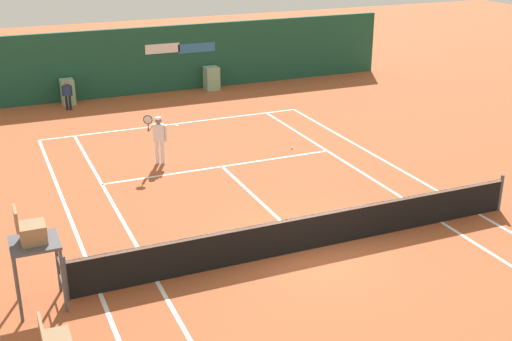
{
  "coord_description": "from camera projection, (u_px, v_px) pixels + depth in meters",
  "views": [
    {
      "loc": [
        -7.19,
        -13.17,
        7.87
      ],
      "look_at": [
        0.08,
        3.7,
        0.8
      ],
      "focal_mm": 46.78,
      "sensor_mm": 36.0,
      "label": 1
    }
  ],
  "objects": [
    {
      "name": "ball_kid_right_post",
      "position": [
        67.0,
        93.0,
        28.45
      ],
      "size": [
        0.42,
        0.22,
        1.28
      ],
      "rotation": [
        0.0,
        0.0,
        2.94
      ],
      "color": "black",
      "rests_on": "ground_plane"
    },
    {
      "name": "tennis_net",
      "position": [
        312.0,
        231.0,
        16.59
      ],
      "size": [
        12.1,
        0.1,
        1.07
      ],
      "color": "#4C4C51",
      "rests_on": "ground_plane"
    },
    {
      "name": "umpire_chair",
      "position": [
        33.0,
        241.0,
        13.78
      ],
      "size": [
        1.0,
        1.0,
        2.34
      ],
      "rotation": [
        0.0,
        0.0,
        -1.57
      ],
      "color": "#47474C",
      "rests_on": "ground_plane"
    },
    {
      "name": "tennis_ball_by_sideline",
      "position": [
        292.0,
        148.0,
        23.89
      ],
      "size": [
        0.07,
        0.07,
        0.07
      ],
      "primitive_type": "sphere",
      "color": "#CCE033",
      "rests_on": "ground_plane"
    },
    {
      "name": "ground_plane",
      "position": [
        301.0,
        239.0,
        17.26
      ],
      "size": [
        80.0,
        80.0,
        0.01
      ],
      "color": "#A8512D"
    },
    {
      "name": "player_on_baseline",
      "position": [
        159.0,
        136.0,
        22.16
      ],
      "size": [
        0.83,
        0.65,
        1.86
      ],
      "rotation": [
        0.0,
        0.0,
        2.7
      ],
      "color": "white",
      "rests_on": "ground_plane"
    },
    {
      "name": "sponsor_back_wall",
      "position": [
        141.0,
        62.0,
        30.79
      ],
      "size": [
        25.0,
        1.02,
        3.08
      ],
      "color": "#194C38",
      "rests_on": "ground_plane"
    }
  ]
}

